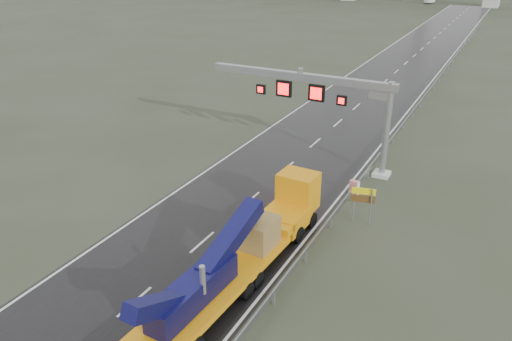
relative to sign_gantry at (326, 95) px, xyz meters
The scene contains 7 objects.
ground 18.96m from the sign_gantry, 96.67° to the right, with size 400.00×400.00×0.00m, color #303726.
road 22.81m from the sign_gantry, 95.46° to the left, with size 11.00×200.00×0.02m, color black.
guardrail 13.57m from the sign_gantry, 71.60° to the left, with size 0.20×140.00×1.40m, color gray, non-canonical shape.
sign_gantry is the anchor object (origin of this frame).
heavy_haul_truck 15.93m from the sign_gantry, 84.21° to the right, with size 3.29×17.29×4.04m.
exit_sign_pair 10.08m from the sign_gantry, 54.09° to the right, with size 1.44×0.38×2.51m.
striped_barrier 7.54m from the sign_gantry, 45.71° to the right, with size 0.64×0.34×1.08m, color red.
Camera 1 is at (14.29, -16.50, 15.99)m, focal length 35.00 mm.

